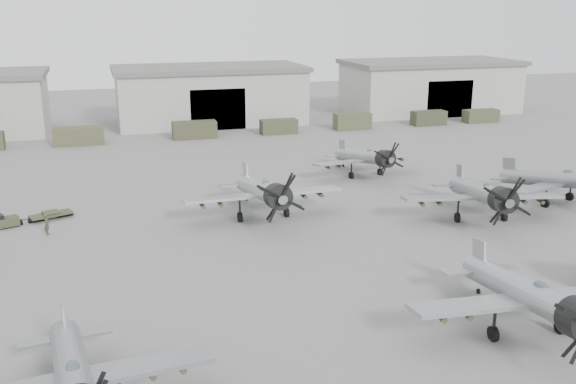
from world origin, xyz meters
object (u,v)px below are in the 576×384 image
object	(u,v)px
aircraft_mid_1	(264,192)
aircraft_mid_2	(484,194)
aircraft_mid_3	(561,180)
aircraft_far_1	(367,157)
aircraft_near_0	(73,378)
tug_trailer	(25,219)
ground_crew	(47,224)
aircraft_near_1	(533,297)

from	to	relation	value
aircraft_mid_1	aircraft_mid_2	distance (m)	18.45
aircraft_mid_3	aircraft_far_1	xyz separation A→B (m)	(-13.20, 14.03, -0.16)
aircraft_mid_1	aircraft_far_1	xyz separation A→B (m)	(14.02, 10.61, -0.35)
aircraft_near_0	aircraft_mid_1	distance (m)	28.77
aircraft_near_0	tug_trailer	distance (m)	29.65
ground_crew	tug_trailer	bearing A→B (deg)	33.56
aircraft_near_1	tug_trailer	bearing A→B (deg)	140.12
aircraft_mid_1	aircraft_mid_3	bearing A→B (deg)	-8.88
aircraft_near_0	aircraft_mid_2	distance (m)	37.39
aircraft_mid_3	tug_trailer	world-z (taller)	aircraft_mid_3
aircraft_mid_1	aircraft_mid_2	size ratio (longest dim) A/B	1.01
aircraft_mid_1	aircraft_mid_3	distance (m)	27.43
aircraft_mid_2	tug_trailer	bearing A→B (deg)	176.70
aircraft_mid_1	aircraft_far_1	distance (m)	17.58
aircraft_mid_3	ground_crew	size ratio (longest dim) A/B	7.19
aircraft_mid_2	tug_trailer	xyz separation A→B (m)	(-37.04, 10.36, -2.00)
aircraft_mid_1	ground_crew	world-z (taller)	aircraft_mid_1
aircraft_near_1	tug_trailer	xyz separation A→B (m)	(-28.46, 28.37, -2.01)
aircraft_near_0	aircraft_far_1	bearing A→B (deg)	44.54
aircraft_mid_1	aircraft_mid_2	world-z (taller)	aircraft_mid_1
aircraft_mid_2	aircraft_near_1	bearing A→B (deg)	-103.16
aircraft_mid_1	aircraft_near_0	bearing A→B (deg)	-122.65
aircraft_near_1	tug_trailer	size ratio (longest dim) A/B	2.24
aircraft_mid_3	ground_crew	bearing A→B (deg)	155.69
aircraft_near_1	aircraft_far_1	size ratio (longest dim) A/B	1.14
ground_crew	aircraft_near_1	bearing A→B (deg)	-131.48
aircraft_near_0	aircraft_near_1	world-z (taller)	aircraft_near_1
aircraft_near_0	aircraft_mid_1	size ratio (longest dim) A/B	0.91
aircraft_mid_2	aircraft_far_1	world-z (taller)	aircraft_mid_2
aircraft_near_1	ground_crew	size ratio (longest dim) A/B	7.74
aircraft_mid_2	ground_crew	bearing A→B (deg)	-179.15
aircraft_mid_3	tug_trailer	distance (m)	47.46
aircraft_near_0	aircraft_mid_1	world-z (taller)	aircraft_mid_1
aircraft_near_0	aircraft_mid_2	bearing A→B (deg)	24.03
tug_trailer	aircraft_far_1	bearing A→B (deg)	-10.09
aircraft_near_0	aircraft_mid_3	world-z (taller)	aircraft_mid_3
ground_crew	aircraft_mid_1	bearing A→B (deg)	-92.16
aircraft_near_0	aircraft_far_1	xyz separation A→B (m)	(28.80, 35.29, -0.11)
aircraft_near_1	ground_crew	xyz separation A→B (m)	(-26.46, 25.12, -1.59)
aircraft_near_0	aircraft_mid_1	bearing A→B (deg)	52.83
aircraft_mid_1	aircraft_far_1	bearing A→B (deg)	35.40
aircraft_mid_1	aircraft_mid_3	xyz separation A→B (m)	(27.22, -3.42, -0.19)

